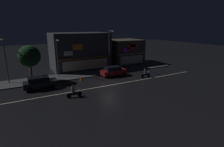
# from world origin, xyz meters

# --- Properties ---
(ground_plane) EXTENTS (140.00, 140.00, 0.00)m
(ground_plane) POSITION_xyz_m (0.00, 0.00, 0.00)
(ground_plane) COLOR black
(lane_divider_stripe) EXTENTS (32.87, 0.16, 0.01)m
(lane_divider_stripe) POSITION_xyz_m (0.00, 0.00, 0.01)
(lane_divider_stripe) COLOR beige
(lane_divider_stripe) RESTS_ON ground
(sidewalk_far) EXTENTS (34.59, 4.17, 0.14)m
(sidewalk_far) POSITION_xyz_m (0.00, 7.19, 0.07)
(sidewalk_far) COLOR #424447
(sidewalk_far) RESTS_ON ground
(storefront_left_block) EXTENTS (7.20, 6.63, 5.37)m
(storefront_left_block) POSITION_xyz_m (10.38, 12.50, 2.68)
(storefront_left_block) COLOR #4C443A
(storefront_left_block) RESTS_ON ground
(storefront_center_block) EXTENTS (10.97, 6.84, 7.04)m
(storefront_center_block) POSITION_xyz_m (-0.00, 12.61, 3.51)
(storefront_center_block) COLOR #383A3F
(storefront_center_block) RESTS_ON ground
(streetlamp_west) EXTENTS (0.44, 1.64, 6.54)m
(streetlamp_west) POSITION_xyz_m (-12.66, 7.68, 4.04)
(streetlamp_west) COLOR #47494C
(streetlamp_west) RESTS_ON sidewalk_far
(streetlamp_mid) EXTENTS (0.44, 1.64, 6.14)m
(streetlamp_mid) POSITION_xyz_m (-5.39, 7.64, 3.83)
(streetlamp_mid) COLOR #47494C
(streetlamp_mid) RESTS_ON sidewalk_far
(streetlamp_east) EXTENTS (0.44, 1.64, 7.43)m
(streetlamp_east) POSITION_xyz_m (3.73, 6.83, 4.50)
(streetlamp_east) COLOR #47494C
(streetlamp_east) RESTS_ON sidewalk_far
(pedestrian_on_sidewalk) EXTENTS (0.42, 0.42, 1.82)m
(pedestrian_on_sidewalk) POSITION_xyz_m (-9.62, 8.06, 0.97)
(pedestrian_on_sidewalk) COLOR #334766
(pedestrian_on_sidewalk) RESTS_ON sidewalk_far
(street_tree) EXTENTS (3.17, 3.17, 5.48)m
(street_tree) POSITION_xyz_m (-9.59, 6.80, 4.03)
(street_tree) COLOR #473323
(street_tree) RESTS_ON sidewalk_far
(parked_car_near_kerb) EXTENTS (4.30, 1.98, 1.67)m
(parked_car_near_kerb) POSITION_xyz_m (-8.89, 3.33, 0.87)
(parked_car_near_kerb) COLOR black
(parked_car_near_kerb) RESTS_ON ground
(parked_car_trailing) EXTENTS (4.30, 1.98, 1.67)m
(parked_car_trailing) POSITION_xyz_m (2.91, 4.07, 0.87)
(parked_car_trailing) COLOR maroon
(parked_car_trailing) RESTS_ON ground
(motorcycle_lead) EXTENTS (1.90, 0.60, 1.52)m
(motorcycle_lead) POSITION_xyz_m (7.23, 0.85, 0.63)
(motorcycle_lead) COLOR black
(motorcycle_lead) RESTS_ON ground
(motorcycle_following) EXTENTS (1.90, 0.60, 1.52)m
(motorcycle_following) POSITION_xyz_m (-5.78, -1.84, 0.63)
(motorcycle_following) COLOR black
(motorcycle_following) RESTS_ON ground
(traffic_cone) EXTENTS (0.36, 0.36, 0.55)m
(traffic_cone) POSITION_xyz_m (-2.81, 4.28, 0.28)
(traffic_cone) COLOR orange
(traffic_cone) RESTS_ON ground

